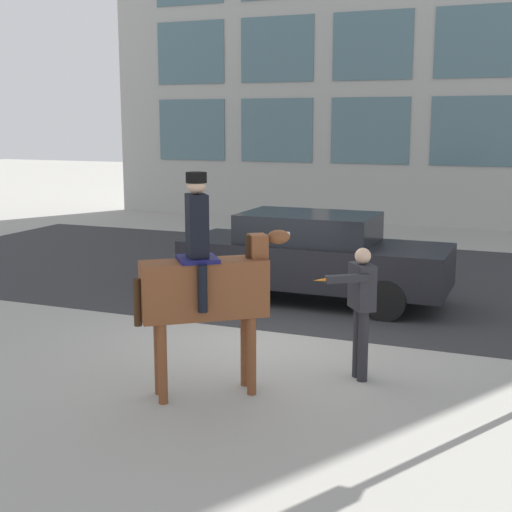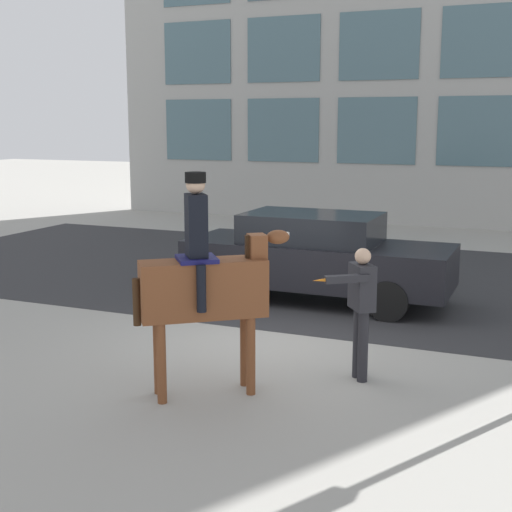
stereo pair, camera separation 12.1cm
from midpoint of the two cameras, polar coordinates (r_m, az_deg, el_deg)
name	(u,v)px [view 2 (the right image)]	position (r m, az deg, el deg)	size (l,w,h in m)	color
ground_plane	(269,342)	(10.59, 1.41, -6.89)	(80.00, 80.00, 0.00)	#9E9B93
road_surface	(354,278)	(14.97, 8.09, -1.74)	(21.24, 8.50, 0.01)	#2D2D30
mounted_horse_lead	(205,283)	(8.30, -3.65, -2.17)	(1.60, 1.34, 2.64)	brown
pedestrian_bystander	(361,303)	(8.93, 8.76, -3.74)	(0.68, 0.82, 1.68)	#232328
street_car_near_lane	(316,256)	(12.81, 5.12, 0.00)	(4.73, 1.80, 1.59)	black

